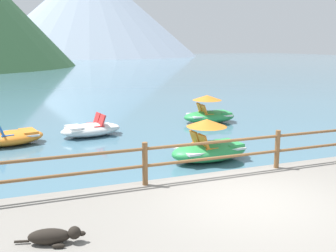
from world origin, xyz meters
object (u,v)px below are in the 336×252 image
(pedal_boat_0, at_px, (210,147))
(pedal_boat_1, at_px, (209,113))
(pedal_boat_2, at_px, (11,137))
(pedal_boat_3, at_px, (91,129))
(dog_resting, at_px, (54,236))

(pedal_boat_0, distance_m, pedal_boat_1, 5.84)
(pedal_boat_2, distance_m, pedal_boat_3, 2.83)
(pedal_boat_0, distance_m, pedal_boat_3, 5.27)
(dog_resting, height_order, pedal_boat_3, pedal_boat_3)
(pedal_boat_2, relative_size, pedal_boat_3, 0.98)
(dog_resting, distance_m, pedal_boat_0, 6.44)
(pedal_boat_1, distance_m, pedal_boat_3, 5.42)
(dog_resting, relative_size, pedal_boat_0, 0.41)
(pedal_boat_1, relative_size, pedal_boat_2, 0.99)
(pedal_boat_0, bearing_deg, dog_resting, -138.38)
(dog_resting, relative_size, pedal_boat_2, 0.43)
(pedal_boat_0, height_order, pedal_boat_1, pedal_boat_0)
(pedal_boat_1, xyz_separation_m, pedal_boat_2, (-8.17, -1.09, -0.15))
(pedal_boat_2, height_order, pedal_boat_3, pedal_boat_2)
(pedal_boat_2, bearing_deg, pedal_boat_1, 7.60)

